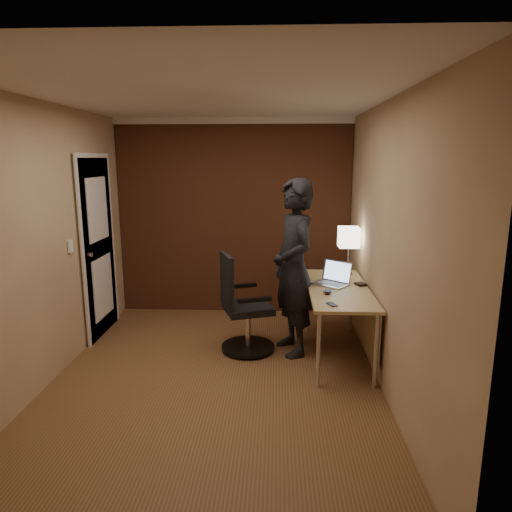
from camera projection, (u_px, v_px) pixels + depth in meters
The scene contains 9 objects.
room at pixel (208, 212), 5.47m from camera, with size 4.00×4.00×4.00m.
desk at pixel (345, 300), 4.62m from camera, with size 0.60×1.50×0.73m.
desk_lamp at pixel (349, 238), 5.02m from camera, with size 0.22×0.22×0.54m.
laptop at pixel (334, 278), 4.71m from camera, with size 0.42×0.41×0.23m.
mouse at pixel (327, 292), 4.38m from camera, with size 0.06×0.10×0.03m, color black.
phone at pixel (332, 304), 4.04m from camera, with size 0.06×0.12×0.01m, color black.
wallet at pixel (361, 284), 4.67m from camera, with size 0.09×0.11×0.02m, color black.
office_chair at pixel (242, 310), 4.75m from camera, with size 0.60×0.65×1.03m.
person at pixel (294, 268), 4.65m from camera, with size 0.66×0.43×1.82m, color black.
Camera 1 is at (0.55, -3.89, 2.00)m, focal length 32.00 mm.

